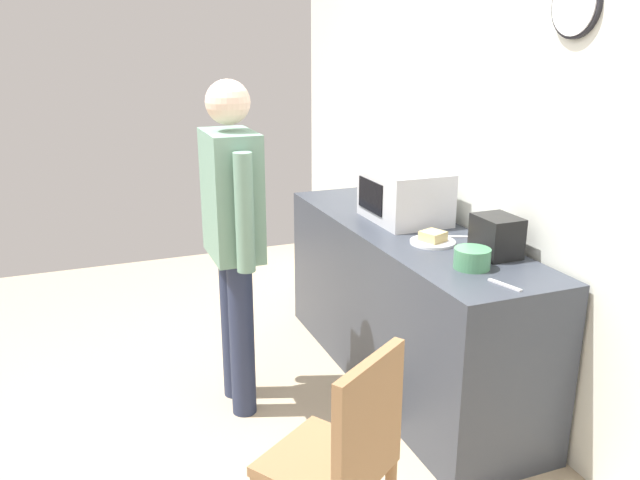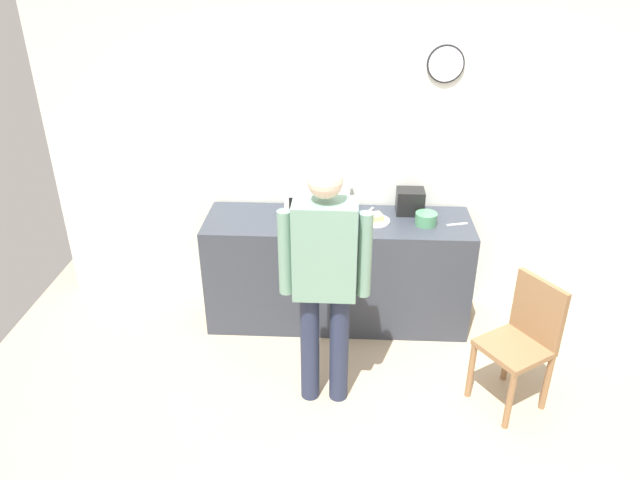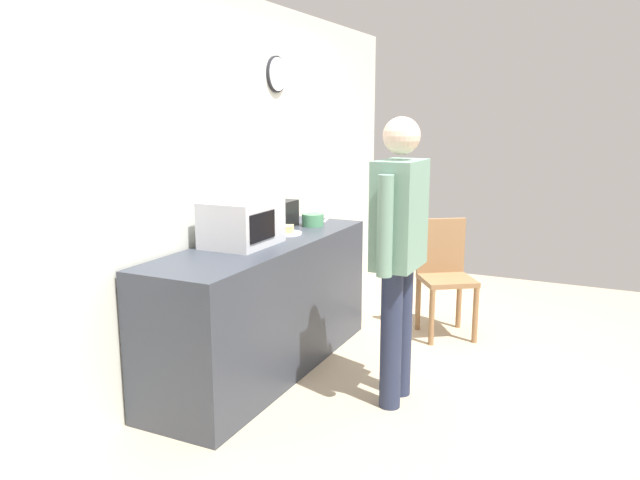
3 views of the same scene
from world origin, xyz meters
TOP-DOWN VIEW (x-y plane):
  - ground_plane at (0.00, 0.00)m, footprint 6.00×6.00m
  - back_wall at (0.00, 1.60)m, footprint 5.40×0.13m
  - kitchen_counter at (-0.30, 1.22)m, footprint 2.12×0.62m
  - microwave at (-0.46, 1.28)m, footprint 0.50×0.39m
  - sandwich_plate at (-0.01, 1.21)m, footprint 0.24×0.24m
  - salad_bowl at (0.39, 1.18)m, footprint 0.17×0.17m
  - toaster at (0.28, 1.39)m, footprint 0.22×0.18m
  - fork_utensil at (0.63, 1.18)m, footprint 0.17×0.06m
  - spoon_utensil at (-0.05, 1.39)m, footprint 0.09×0.16m
  - person_standing at (-0.36, 0.24)m, footprint 0.59×0.24m
  - wooden_chair at (0.97, 0.28)m, footprint 0.55×0.55m

SIDE VIEW (x-z plane):
  - ground_plane at x=0.00m, z-range 0.00..0.00m
  - kitchen_counter at x=-0.30m, z-range 0.00..0.92m
  - wooden_chair at x=0.97m, z-range 0.05..0.99m
  - fork_utensil at x=0.63m, z-range 0.92..0.93m
  - spoon_utensil at x=-0.05m, z-range 0.92..0.93m
  - sandwich_plate at x=-0.01m, z-range 0.91..0.98m
  - salad_bowl at x=0.39m, z-range 0.92..1.02m
  - toaster at x=0.28m, z-range 0.92..1.12m
  - person_standing at x=-0.36m, z-range 0.15..1.91m
  - microwave at x=-0.46m, z-range 0.92..1.22m
  - back_wall at x=0.00m, z-range 0.00..2.60m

